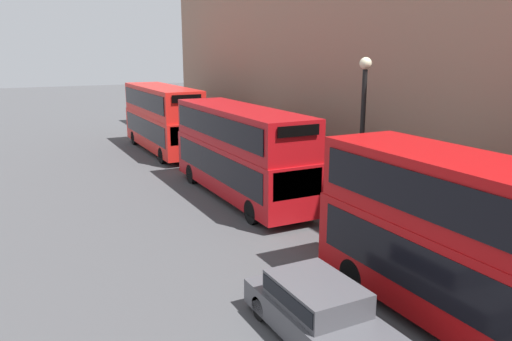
# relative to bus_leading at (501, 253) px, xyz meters

# --- Properties ---
(bus_leading) EXTENTS (2.59, 10.64, 4.34)m
(bus_leading) POSITION_rel_bus_leading_xyz_m (0.00, 0.00, 0.00)
(bus_leading) COLOR #B20C0F
(bus_leading) RESTS_ON ground
(bus_second_in_queue) EXTENTS (2.59, 10.27, 4.27)m
(bus_second_in_queue) POSITION_rel_bus_leading_xyz_m (0.00, 13.77, -0.04)
(bus_second_in_queue) COLOR #A80F14
(bus_second_in_queue) RESTS_ON ground
(bus_third_in_queue) EXTENTS (2.59, 10.28, 4.45)m
(bus_third_in_queue) POSITION_rel_bus_leading_xyz_m (0.00, 26.08, 0.05)
(bus_third_in_queue) COLOR red
(bus_third_in_queue) RESTS_ON ground
(car_hatchback) EXTENTS (1.90, 4.32, 1.44)m
(car_hatchback) POSITION_rel_bus_leading_xyz_m (-3.40, 2.25, -1.64)
(car_hatchback) COLOR #47474C
(car_hatchback) RESTS_ON ground
(street_lamp) EXTENTS (0.44, 0.44, 6.58)m
(street_lamp) POSITION_rel_bus_leading_xyz_m (2.14, 7.68, 1.66)
(street_lamp) COLOR black
(street_lamp) RESTS_ON ground
(pedestrian) EXTENTS (0.36, 0.36, 1.61)m
(pedestrian) POSITION_rel_bus_leading_xyz_m (2.44, 1.34, -1.66)
(pedestrian) COLOR #334C6B
(pedestrian) RESTS_ON ground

